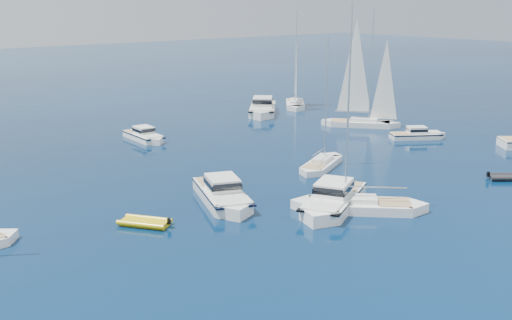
% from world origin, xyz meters
% --- Properties ---
extents(ground, '(400.00, 400.00, 0.00)m').
position_xyz_m(ground, '(0.00, 0.00, 0.00)').
color(ground, navy).
rests_on(ground, ground).
extents(motor_cruiser_left, '(6.77, 10.70, 2.70)m').
position_xyz_m(motor_cruiser_left, '(-6.56, 21.11, 0.00)').
color(motor_cruiser_left, silver).
rests_on(motor_cruiser_left, ground).
extents(motor_cruiser_centre, '(10.88, 7.88, 2.78)m').
position_xyz_m(motor_cruiser_centre, '(-0.78, 14.50, 0.00)').
color(motor_cruiser_centre, white).
rests_on(motor_cruiser_centre, ground).
extents(motor_cruiser_far_r, '(7.06, 5.68, 1.85)m').
position_xyz_m(motor_cruiser_far_r, '(25.43, 25.75, 0.00)').
color(motor_cruiser_far_r, white).
rests_on(motor_cruiser_far_r, ground).
extents(motor_cruiser_distant, '(10.48, 10.97, 3.05)m').
position_xyz_m(motor_cruiser_distant, '(21.89, 50.06, 0.00)').
color(motor_cruiser_distant, silver).
rests_on(motor_cruiser_distant, ground).
extents(motor_cruiser_horizon, '(2.76, 7.88, 2.04)m').
position_xyz_m(motor_cruiser_horizon, '(0.12, 45.56, 0.00)').
color(motor_cruiser_horizon, white).
rests_on(motor_cruiser_horizon, ground).
extents(sailboat_mid_r, '(9.96, 9.86, 16.35)m').
position_xyz_m(sailboat_mid_r, '(0.44, 12.81, 0.00)').
color(sailboat_mid_r, white).
rests_on(sailboat_mid_r, ground).
extents(sailboat_centre, '(9.09, 6.04, 13.20)m').
position_xyz_m(sailboat_centre, '(7.39, 23.79, 0.00)').
color(sailboat_centre, silver).
rests_on(sailboat_centre, ground).
extents(sailboat_sails_r, '(8.84, 9.97, 15.60)m').
position_xyz_m(sailboat_sails_r, '(25.80, 34.98, 0.00)').
color(sailboat_sails_r, silver).
rests_on(sailboat_sails_r, ground).
extents(sailboat_sails_far, '(8.76, 9.49, 15.08)m').
position_xyz_m(sailboat_sails_far, '(29.76, 51.63, 0.00)').
color(sailboat_sails_far, silver).
rests_on(sailboat_sails_far, ground).
extents(tender_yellow, '(3.92, 4.39, 0.95)m').
position_xyz_m(tender_yellow, '(-14.09, 20.54, 0.00)').
color(tender_yellow, gold).
rests_on(tender_yellow, ground).
extents(tender_grey_near, '(3.98, 3.75, 0.95)m').
position_xyz_m(tender_grey_near, '(17.42, 9.97, 0.00)').
color(tender_grey_near, black).
rests_on(tender_grey_near, ground).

